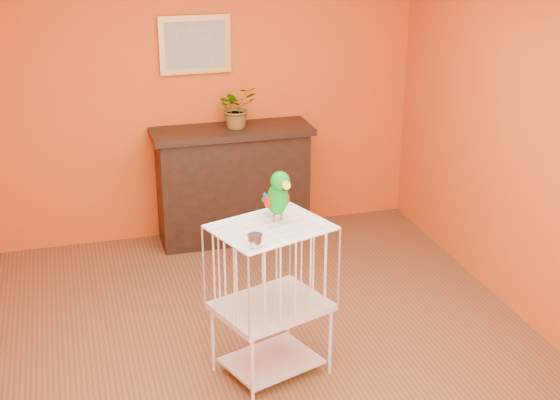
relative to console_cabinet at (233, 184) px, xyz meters
name	(u,v)px	position (x,y,z in m)	size (l,w,h in m)	color
ground	(262,357)	(-0.26, -2.01, -0.52)	(4.50, 4.50, 0.00)	brown
room_shell	(260,133)	(-0.26, -2.01, 1.06)	(4.50, 4.50, 4.50)	#C35012
console_cabinet	(233,184)	(0.00, 0.00, 0.00)	(1.41, 0.51, 1.04)	black
potted_plant	(235,110)	(0.05, 0.06, 0.67)	(0.33, 0.37, 0.29)	#26722D
framed_picture	(195,45)	(-0.26, 0.21, 1.23)	(0.62, 0.04, 0.50)	#B78A41
birdcage	(271,299)	(-0.24, -2.19, 0.02)	(0.81, 0.71, 1.04)	silver
feed_cup	(255,240)	(-0.41, -2.44, 0.56)	(0.09, 0.09, 0.07)	silver
parrot	(278,195)	(-0.18, -2.12, 0.69)	(0.17, 0.31, 0.34)	#59544C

